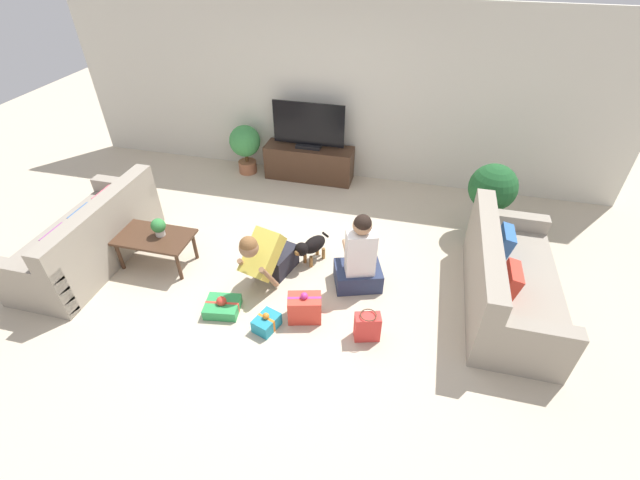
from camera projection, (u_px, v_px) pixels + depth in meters
The scene contains 17 objects.
ground_plane at pixel (288, 276), 5.10m from camera, with size 16.00×16.00×0.00m, color beige.
wall_back at pixel (337, 94), 6.33m from camera, with size 8.40×0.06×2.60m.
sofa_left at pixel (90, 239), 5.16m from camera, with size 0.87×1.92×0.86m.
sofa_right at pixel (507, 282), 4.57m from camera, with size 0.87×1.92×0.86m.
coffee_table at pixel (154, 240), 5.07m from camera, with size 0.90×0.51×0.42m.
tv_console at pixel (309, 163), 6.82m from camera, with size 1.39×0.42×0.54m.
tv at pixel (309, 128), 6.46m from camera, with size 1.11×0.20×0.70m.
potted_plant_corner_right at pixel (492, 190), 5.38m from camera, with size 0.60×0.60×1.01m.
potted_plant_back_left at pixel (245, 144), 6.84m from camera, with size 0.49×0.49×0.80m.
person_kneeling at pixel (267, 256), 4.82m from camera, with size 0.51×0.85×0.82m.
person_sitting at pixel (359, 260), 4.75m from camera, with size 0.62×0.58×1.00m.
dog at pixel (311, 246), 5.14m from camera, with size 0.35×0.51×0.38m.
gift_box_a at pixel (222, 306), 4.62m from camera, with size 0.40×0.36×0.20m.
gift_box_b at pixel (267, 323), 4.42m from camera, with size 0.28×0.32×0.21m.
gift_box_c at pixel (305, 308), 4.48m from camera, with size 0.39×0.30×0.36m.
gift_bag_a at pixel (367, 327), 4.27m from camera, with size 0.29×0.21×0.33m.
tabletop_plant at pixel (159, 227), 4.98m from camera, with size 0.17×0.17×0.22m.
Camera 1 is at (1.28, -3.58, 3.45)m, focal length 24.00 mm.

